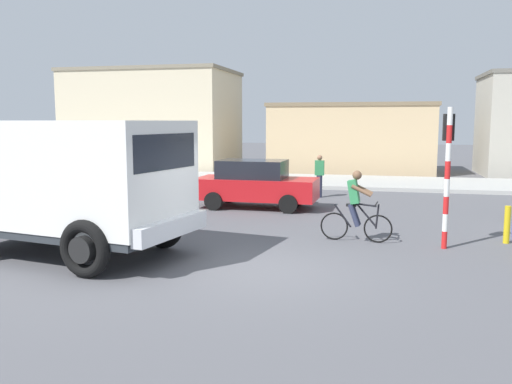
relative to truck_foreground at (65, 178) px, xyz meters
name	(u,v)px	position (x,y,z in m)	size (l,w,h in m)	color
ground_plane	(256,270)	(4.28, -0.30, -1.67)	(120.00, 120.00, 0.00)	#56565B
sidewalk_far	(331,181)	(4.28, 14.89, -1.59)	(80.00, 5.00, 0.16)	#ADADA8
truck_foreground	(65,178)	(0.00, 0.00, 0.00)	(5.76, 3.51, 2.90)	white
cyclist	(356,206)	(6.04, 2.74, -0.80)	(1.73, 0.50, 1.72)	black
traffic_light_pole	(448,158)	(8.06, 2.53, 0.40)	(0.24, 0.43, 3.20)	red
car_white_mid	(256,184)	(2.51, 7.11, -0.85)	(4.03, 1.94, 1.60)	red
pedestrian_near_kerb	(319,175)	(4.29, 10.06, -0.82)	(0.34, 0.22, 1.62)	#2D334C
bollard_far	(507,225)	(9.55, 3.35, -1.22)	(0.14, 0.14, 0.90)	gold
building_corner_left	(154,120)	(-7.26, 20.92, 1.31)	(9.78, 6.39, 5.95)	beige
building_mid_block	(352,138)	(4.84, 21.05, 0.27)	(9.10, 5.39, 3.87)	#D1B284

